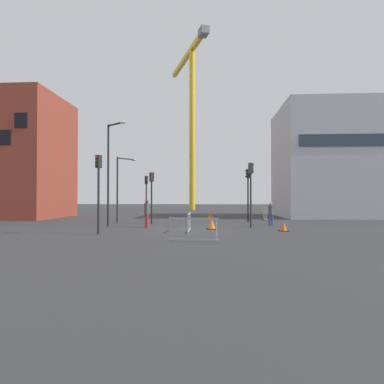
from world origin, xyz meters
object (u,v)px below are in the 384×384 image
at_px(traffic_light_near, 98,181).
at_px(traffic_cone_orange, 212,224).
at_px(streetlamp_short, 121,182).
at_px(construction_crane, 191,102).
at_px(streetlamp_tall, 110,165).
at_px(traffic_light_island, 248,187).
at_px(traffic_light_verge, 146,190).
at_px(traffic_light_crosswalk, 251,184).
at_px(traffic_light_corner, 152,189).
at_px(pedestrian_waiting, 147,211).
at_px(pedestrian_walking, 271,212).
at_px(traffic_cone_on_verge, 210,215).
at_px(traffic_cone_by_barrier, 284,227).

distance_m(traffic_light_near, traffic_cone_orange, 7.47).
bearing_deg(streetlamp_short, construction_crane, 82.26).
bearing_deg(construction_crane, streetlamp_tall, -96.43).
relative_size(traffic_light_island, traffic_light_verge, 1.10).
relative_size(traffic_light_crosswalk, traffic_light_verge, 1.10).
xyz_separation_m(traffic_light_corner, pedestrian_waiting, (0.26, -3.25, -1.54)).
height_order(traffic_light_island, traffic_light_verge, traffic_light_island).
bearing_deg(traffic_light_verge, pedestrian_walking, -28.88).
xyz_separation_m(streetlamp_short, traffic_light_verge, (1.48, 2.91, -0.59)).
height_order(streetlamp_tall, traffic_cone_on_verge, streetlamp_tall).
height_order(traffic_light_crosswalk, pedestrian_walking, traffic_light_crosswalk).
relative_size(streetlamp_tall, streetlamp_short, 1.36).
relative_size(streetlamp_short, pedestrian_walking, 3.10).
bearing_deg(pedestrian_waiting, traffic_cone_on_verge, 67.46).
distance_m(traffic_light_island, traffic_light_near, 13.10).
bearing_deg(traffic_cone_orange, traffic_light_island, 64.57).
xyz_separation_m(streetlamp_tall, streetlamp_short, (-0.26, 3.54, -0.99)).
relative_size(traffic_light_verge, traffic_light_corner, 0.99).
distance_m(pedestrian_walking, traffic_cone_by_barrier, 3.47).
xyz_separation_m(pedestrian_waiting, traffic_cone_on_verge, (4.19, 10.09, -0.77)).
bearing_deg(pedestrian_waiting, traffic_light_crosswalk, 1.38).
xyz_separation_m(traffic_light_near, traffic_cone_on_verge, (5.98, 14.49, -2.55)).
height_order(traffic_light_island, traffic_cone_orange, traffic_light_island).
bearing_deg(traffic_light_near, traffic_cone_on_verge, 67.57).
bearing_deg(traffic_light_crosswalk, construction_crane, 100.56).
bearing_deg(traffic_light_island, traffic_light_verge, 168.57).
bearing_deg(construction_crane, traffic_cone_on_verge, -81.68).
height_order(traffic_light_near, traffic_cone_by_barrier, traffic_light_near).
xyz_separation_m(traffic_light_crosswalk, traffic_light_corner, (-7.18, 3.09, -0.23)).
bearing_deg(traffic_light_island, traffic_cone_orange, -115.43).
distance_m(construction_crane, streetlamp_tall, 34.58).
bearing_deg(traffic_cone_by_barrier, streetlamp_tall, 168.14).
xyz_separation_m(construction_crane, traffic_light_verge, (-2.35, -25.28, -14.86)).
relative_size(construction_crane, traffic_cone_orange, 41.79).
relative_size(construction_crane, traffic_cone_by_barrier, 48.67).
xyz_separation_m(traffic_light_crosswalk, traffic_light_near, (-8.72, -4.56, 0.01)).
bearing_deg(traffic_light_verge, construction_crane, 84.69).
height_order(streetlamp_tall, traffic_light_corner, streetlamp_tall).
relative_size(traffic_light_near, traffic_light_verge, 1.11).
height_order(traffic_light_crosswalk, traffic_light_verge, traffic_light_crosswalk).
bearing_deg(traffic_cone_on_verge, construction_crane, 98.32).
bearing_deg(streetlamp_tall, traffic_light_verge, 79.26).
relative_size(traffic_light_near, traffic_cone_by_barrier, 7.88).
bearing_deg(traffic_cone_on_verge, traffic_light_corner, -123.04).
height_order(streetlamp_short, traffic_light_near, streetlamp_short).
distance_m(traffic_light_crosswalk, traffic_cone_on_verge, 10.60).
xyz_separation_m(traffic_light_island, traffic_cone_orange, (-2.90, -6.09, -2.56)).
distance_m(streetlamp_tall, traffic_light_corner, 4.02).
bearing_deg(streetlamp_short, traffic_cone_orange, -34.32).
xyz_separation_m(streetlamp_tall, pedestrian_walking, (11.05, 1.03, -3.23)).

